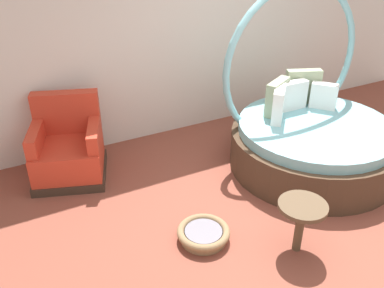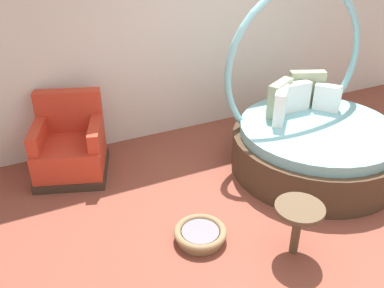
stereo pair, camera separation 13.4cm
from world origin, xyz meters
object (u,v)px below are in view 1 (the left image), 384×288
object	(u,v)px
red_armchair	(69,149)
pet_basket	(203,234)
side_table	(302,213)
round_daybed	(310,134)

from	to	relation	value
red_armchair	pet_basket	bearing A→B (deg)	-63.93
pet_basket	red_armchair	bearing A→B (deg)	116.07
pet_basket	side_table	world-z (taller)	side_table
round_daybed	red_armchair	world-z (taller)	round_daybed
round_daybed	pet_basket	world-z (taller)	round_daybed
round_daybed	pet_basket	size ratio (longest dim) A/B	4.16
red_armchair	pet_basket	distance (m)	1.95
side_table	pet_basket	bearing A→B (deg)	144.70
red_armchair	side_table	distance (m)	2.73
round_daybed	pet_basket	xyz separation A→B (m)	(-1.80, -0.64, -0.33)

